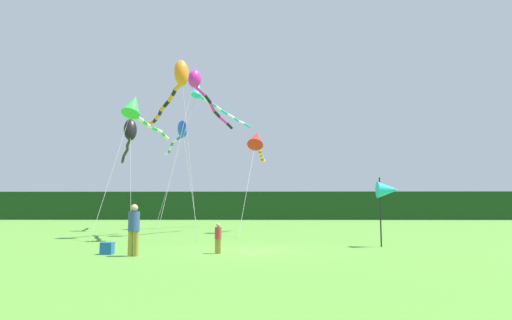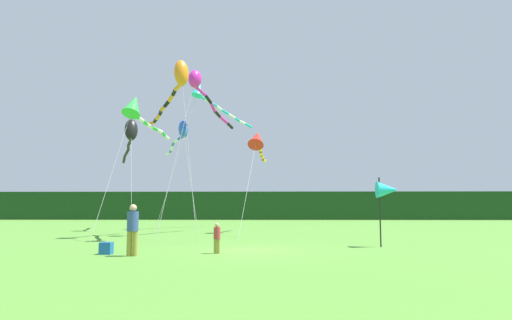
{
  "view_description": "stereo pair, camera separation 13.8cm",
  "coord_description": "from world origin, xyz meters",
  "px_view_note": "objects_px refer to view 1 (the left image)",
  "views": [
    {
      "loc": [
        0.42,
        -17.23,
        1.62
      ],
      "look_at": [
        0.0,
        6.0,
        4.13
      ],
      "focal_mm": 31.16,
      "sensor_mm": 36.0,
      "label": 1
    },
    {
      "loc": [
        0.56,
        -17.22,
        1.62
      ],
      "look_at": [
        0.0,
        6.0,
        4.13
      ],
      "focal_mm": 31.16,
      "sensor_mm": 36.0,
      "label": 2
    }
  ],
  "objects_px": {
    "kite_red": "(257,140)",
    "kite_black": "(130,134)",
    "kite_cyan": "(204,96)",
    "person_adult": "(134,227)",
    "kite_green": "(135,108)",
    "kite_orange": "(177,82)",
    "banner_flag_pole": "(388,190)",
    "kite_blue": "(181,132)",
    "cooler_box": "(107,248)",
    "kite_magenta": "(200,87)",
    "person_child": "(218,236)"
  },
  "relations": [
    {
      "from": "kite_red",
      "to": "kite_orange",
      "type": "xyz_separation_m",
      "value": [
        -4.04,
        -6.73,
        2.02
      ]
    },
    {
      "from": "kite_blue",
      "to": "kite_green",
      "type": "height_order",
      "value": "kite_blue"
    },
    {
      "from": "cooler_box",
      "to": "banner_flag_pole",
      "type": "distance_m",
      "value": 11.38
    },
    {
      "from": "kite_orange",
      "to": "kite_black",
      "type": "xyz_separation_m",
      "value": [
        -5.23,
        9.16,
        -1.15
      ]
    },
    {
      "from": "banner_flag_pole",
      "to": "kite_black",
      "type": "distance_m",
      "value": 20.24
    },
    {
      "from": "banner_flag_pole",
      "to": "kite_blue",
      "type": "height_order",
      "value": "kite_blue"
    },
    {
      "from": "cooler_box",
      "to": "person_adult",
      "type": "bearing_deg",
      "value": -28.08
    },
    {
      "from": "kite_orange",
      "to": "banner_flag_pole",
      "type": "bearing_deg",
      "value": -20.41
    },
    {
      "from": "person_child",
      "to": "banner_flag_pole",
      "type": "height_order",
      "value": "banner_flag_pole"
    },
    {
      "from": "kite_cyan",
      "to": "kite_blue",
      "type": "relative_size",
      "value": 1.34
    },
    {
      "from": "kite_orange",
      "to": "kite_green",
      "type": "bearing_deg",
      "value": 144.6
    },
    {
      "from": "kite_black",
      "to": "kite_orange",
      "type": "bearing_deg",
      "value": -60.29
    },
    {
      "from": "banner_flag_pole",
      "to": "kite_magenta",
      "type": "relative_size",
      "value": 0.29
    },
    {
      "from": "cooler_box",
      "to": "kite_green",
      "type": "relative_size",
      "value": 0.05
    },
    {
      "from": "kite_red",
      "to": "kite_black",
      "type": "xyz_separation_m",
      "value": [
        -9.27,
        2.44,
        0.87
      ]
    },
    {
      "from": "person_adult",
      "to": "kite_magenta",
      "type": "distance_m",
      "value": 13.99
    },
    {
      "from": "cooler_box",
      "to": "kite_magenta",
      "type": "height_order",
      "value": "kite_magenta"
    },
    {
      "from": "person_child",
      "to": "kite_red",
      "type": "distance_m",
      "value": 14.34
    },
    {
      "from": "person_adult",
      "to": "kite_green",
      "type": "xyz_separation_m",
      "value": [
        -2.83,
        9.29,
        6.26
      ]
    },
    {
      "from": "kite_orange",
      "to": "kite_blue",
      "type": "bearing_deg",
      "value": 99.64
    },
    {
      "from": "kite_orange",
      "to": "kite_blue",
      "type": "relative_size",
      "value": 1.07
    },
    {
      "from": "person_adult",
      "to": "kite_red",
      "type": "relative_size",
      "value": 0.22
    },
    {
      "from": "person_adult",
      "to": "banner_flag_pole",
      "type": "height_order",
      "value": "banner_flag_pole"
    },
    {
      "from": "kite_black",
      "to": "kite_green",
      "type": "distance_m",
      "value": 7.67
    },
    {
      "from": "kite_black",
      "to": "cooler_box",
      "type": "bearing_deg",
      "value": -75.03
    },
    {
      "from": "kite_orange",
      "to": "kite_green",
      "type": "relative_size",
      "value": 1.13
    },
    {
      "from": "banner_flag_pole",
      "to": "kite_blue",
      "type": "relative_size",
      "value": 0.34
    },
    {
      "from": "person_adult",
      "to": "kite_black",
      "type": "distance_m",
      "value": 18.39
    },
    {
      "from": "kite_red",
      "to": "kite_blue",
      "type": "height_order",
      "value": "kite_blue"
    },
    {
      "from": "person_child",
      "to": "kite_blue",
      "type": "bearing_deg",
      "value": 104.95
    },
    {
      "from": "kite_black",
      "to": "kite_cyan",
      "type": "bearing_deg",
      "value": 29.25
    },
    {
      "from": "kite_cyan",
      "to": "kite_magenta",
      "type": "bearing_deg",
      "value": -84.15
    },
    {
      "from": "banner_flag_pole",
      "to": "kite_red",
      "type": "relative_size",
      "value": 0.36
    },
    {
      "from": "kite_orange",
      "to": "kite_blue",
      "type": "xyz_separation_m",
      "value": [
        -2.04,
        12.0,
        -0.55
      ]
    },
    {
      "from": "person_child",
      "to": "kite_blue",
      "type": "distance_m",
      "value": 20.35
    },
    {
      "from": "banner_flag_pole",
      "to": "kite_orange",
      "type": "height_order",
      "value": "kite_orange"
    },
    {
      "from": "person_child",
      "to": "kite_red",
      "type": "bearing_deg",
      "value": 85.01
    },
    {
      "from": "kite_cyan",
      "to": "kite_magenta",
      "type": "distance_m",
      "value": 8.08
    },
    {
      "from": "kite_orange",
      "to": "kite_magenta",
      "type": "distance_m",
      "value": 4.22
    },
    {
      "from": "kite_red",
      "to": "kite_cyan",
      "type": "distance_m",
      "value": 8.05
    },
    {
      "from": "person_adult",
      "to": "kite_blue",
      "type": "xyz_separation_m",
      "value": [
        -2.16,
        19.37,
        6.61
      ]
    },
    {
      "from": "person_child",
      "to": "person_adult",
      "type": "bearing_deg",
      "value": -161.96
    },
    {
      "from": "banner_flag_pole",
      "to": "kite_green",
      "type": "height_order",
      "value": "kite_green"
    },
    {
      "from": "kite_blue",
      "to": "kite_green",
      "type": "distance_m",
      "value": 10.1
    },
    {
      "from": "person_child",
      "to": "kite_green",
      "type": "bearing_deg",
      "value": 123.7
    },
    {
      "from": "cooler_box",
      "to": "kite_black",
      "type": "relative_size",
      "value": 0.05
    },
    {
      "from": "person_adult",
      "to": "person_child",
      "type": "xyz_separation_m",
      "value": [
        2.77,
        0.9,
        -0.37
      ]
    },
    {
      "from": "banner_flag_pole",
      "to": "kite_green",
      "type": "bearing_deg",
      "value": 155.98
    },
    {
      "from": "cooler_box",
      "to": "kite_magenta",
      "type": "relative_size",
      "value": 0.04
    },
    {
      "from": "kite_cyan",
      "to": "kite_magenta",
      "type": "relative_size",
      "value": 1.15
    }
  ]
}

